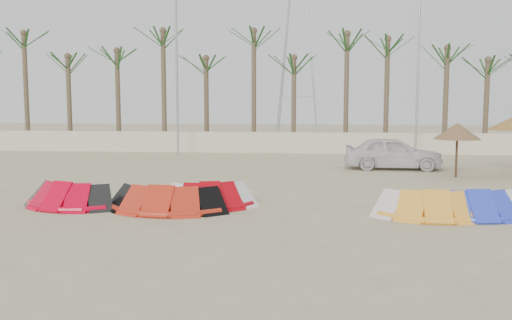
# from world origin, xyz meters

# --- Properties ---
(ground) EXTENTS (120.00, 120.00, 0.00)m
(ground) POSITION_xyz_m (0.00, 0.00, 0.00)
(ground) COLOR #C4B68B
(ground) RESTS_ON ground
(boundary_wall) EXTENTS (60.00, 0.30, 1.30)m
(boundary_wall) POSITION_xyz_m (0.00, 22.00, 0.65)
(boundary_wall) COLOR beige
(boundary_wall) RESTS_ON ground
(palm_line) EXTENTS (52.00, 4.00, 7.70)m
(palm_line) POSITION_xyz_m (0.67, 23.50, 6.44)
(palm_line) COLOR brown
(palm_line) RESTS_ON ground
(lamp_b) EXTENTS (1.25, 0.14, 11.00)m
(lamp_b) POSITION_xyz_m (-5.96, 20.00, 5.77)
(lamp_b) COLOR #A5A8AD
(lamp_b) RESTS_ON ground
(lamp_c) EXTENTS (1.25, 0.14, 11.00)m
(lamp_c) POSITION_xyz_m (8.04, 20.00, 5.77)
(lamp_c) COLOR #A5A8AD
(lamp_c) RESTS_ON ground
(pylon) EXTENTS (3.00, 3.00, 14.00)m
(pylon) POSITION_xyz_m (1.00, 28.00, 0.00)
(pylon) COLOR #A5A8AD
(pylon) RESTS_ON ground
(kite_red_left) EXTENTS (3.44, 2.22, 0.90)m
(kite_red_left) POSITION_xyz_m (-5.74, 3.77, 0.42)
(kite_red_left) COLOR red
(kite_red_left) RESTS_ON ground
(kite_red_mid) EXTENTS (3.77, 1.85, 0.90)m
(kite_red_mid) POSITION_xyz_m (-2.51, 3.46, 0.42)
(kite_red_mid) COLOR red
(kite_red_mid) RESTS_ON ground
(kite_red_right) EXTENTS (3.25, 2.19, 0.90)m
(kite_red_right) POSITION_xyz_m (-1.26, 4.14, 0.42)
(kite_red_right) COLOR #AF040E
(kite_red_right) RESTS_ON ground
(kite_orange) EXTENTS (3.38, 1.62, 0.90)m
(kite_orange) POSITION_xyz_m (5.42, 3.24, 0.42)
(kite_orange) COLOR #FFA92E
(kite_orange) RESTS_ON ground
(kite_blue) EXTENTS (3.32, 1.88, 0.90)m
(kite_blue) POSITION_xyz_m (6.60, 3.37, 0.42)
(kite_blue) COLOR blue
(kite_blue) RESTS_ON ground
(parasol_left) EXTENTS (2.01, 2.01, 2.36)m
(parasol_left) POSITION_xyz_m (8.22, 11.72, 2.01)
(parasol_left) COLOR #4C331E
(parasol_left) RESTS_ON ground
(car) EXTENTS (4.73, 2.12, 1.58)m
(car) POSITION_xyz_m (5.88, 14.30, 0.79)
(car) COLOR silver
(car) RESTS_ON ground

